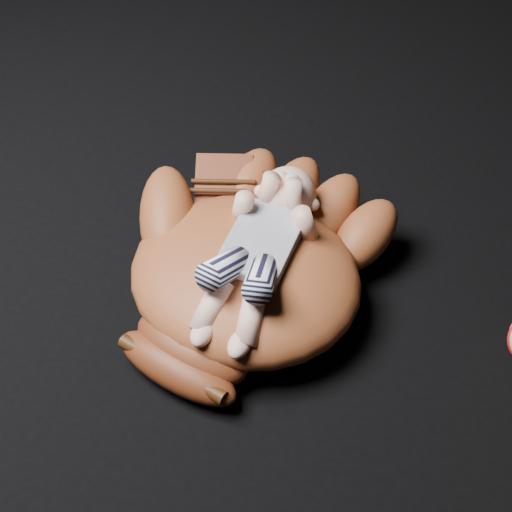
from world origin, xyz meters
TOP-DOWN VIEW (x-y plane):
  - baseball_glove at (-0.11, 0.07)m, footprint 0.48×0.55m
  - newborn_baby at (-0.09, 0.06)m, footprint 0.23×0.38m

SIDE VIEW (x-z plane):
  - baseball_glove at x=-0.11m, z-range 0.00..0.17m
  - newborn_baby at x=-0.09m, z-range 0.06..0.21m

